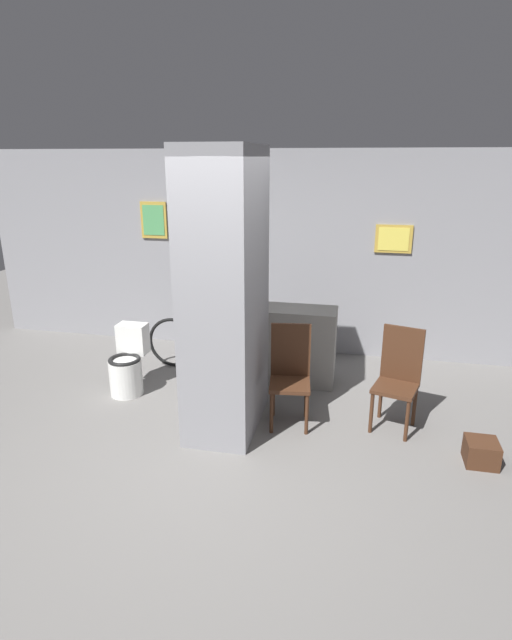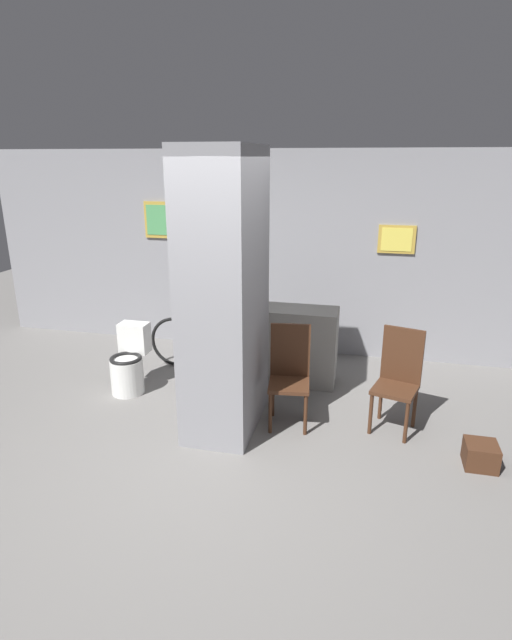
{
  "view_description": "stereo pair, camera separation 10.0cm",
  "coord_description": "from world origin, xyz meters",
  "px_view_note": "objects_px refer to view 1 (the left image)",
  "views": [
    {
      "loc": [
        1.13,
        -3.69,
        2.49
      ],
      "look_at": [
        0.14,
        0.92,
        0.95
      ],
      "focal_mm": 28.0,
      "sensor_mm": 36.0,
      "label": 1
    },
    {
      "loc": [
        1.23,
        -3.67,
        2.49
      ],
      "look_at": [
        0.14,
        0.92,
        0.95
      ],
      "focal_mm": 28.0,
      "sensor_mm": 36.0,
      "label": 2
    }
  ],
  "objects_px": {
    "toilet": "(128,365)",
    "bottle_tall": "(261,297)",
    "chair_near_pillar": "(290,372)",
    "chair_by_doorway": "(398,376)",
    "bicycle": "(208,344)"
  },
  "relations": [
    {
      "from": "chair_by_doorway",
      "to": "bicycle",
      "type": "relative_size",
      "value": 0.64
    },
    {
      "from": "chair_near_pillar",
      "to": "bottle_tall",
      "type": "height_order",
      "value": "bottle_tall"
    },
    {
      "from": "chair_near_pillar",
      "to": "bicycle",
      "type": "xyz_separation_m",
      "value": [
        -1.15,
        1.04,
        -0.19
      ]
    },
    {
      "from": "toilet",
      "to": "bicycle",
      "type": "height_order",
      "value": "toilet"
    },
    {
      "from": "bicycle",
      "to": "bottle_tall",
      "type": "relative_size",
      "value": 6.03
    },
    {
      "from": "toilet",
      "to": "chair_near_pillar",
      "type": "height_order",
      "value": "chair_near_pillar"
    },
    {
      "from": "chair_near_pillar",
      "to": "bicycle",
      "type": "height_order",
      "value": "chair_near_pillar"
    },
    {
      "from": "chair_by_doorway",
      "to": "bicycle",
      "type": "distance_m",
      "value": 2.36
    },
    {
      "from": "chair_near_pillar",
      "to": "bottle_tall",
      "type": "relative_size",
      "value": 3.86
    },
    {
      "from": "toilet",
      "to": "chair_by_doorway",
      "type": "height_order",
      "value": "chair_by_doorway"
    },
    {
      "from": "toilet",
      "to": "bottle_tall",
      "type": "relative_size",
      "value": 2.88
    },
    {
      "from": "chair_by_doorway",
      "to": "bottle_tall",
      "type": "height_order",
      "value": "bottle_tall"
    },
    {
      "from": "chair_by_doorway",
      "to": "bicycle",
      "type": "height_order",
      "value": "chair_by_doorway"
    },
    {
      "from": "bicycle",
      "to": "bottle_tall",
      "type": "height_order",
      "value": "bottle_tall"
    },
    {
      "from": "bottle_tall",
      "to": "chair_near_pillar",
      "type": "bearing_deg",
      "value": -64.2
    }
  ]
}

